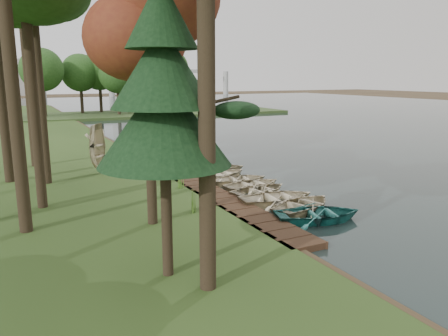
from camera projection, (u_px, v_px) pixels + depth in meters
name	position (u px, v px, depth m)	size (l,w,h in m)	color
ground	(240.00, 195.00, 23.08)	(300.00, 300.00, 0.00)	#3D2F1D
water	(375.00, 127.00, 53.75)	(130.00, 200.00, 0.05)	black
boardwalk	(213.00, 196.00, 22.35)	(1.60, 16.00, 0.30)	#332114
peninsula	(135.00, 114.00, 70.28)	(50.00, 14.00, 0.45)	#2F441E
far_trees	(112.00, 75.00, 67.54)	(45.60, 5.60, 8.80)	black
bridge	(85.00, 74.00, 131.99)	(95.90, 4.00, 8.60)	#A5A5A0
building_a	(126.00, 69.00, 156.86)	(10.00, 8.00, 18.00)	#A5A5A0
building_b	(20.00, 77.00, 146.46)	(8.00, 8.00, 12.00)	#A5A5A0
rowboat_0	(319.00, 212.00, 18.68)	(2.68, 3.76, 0.78)	#2B7870
rowboat_1	(304.00, 203.00, 20.08)	(2.62, 3.66, 0.76)	#C0B08B
rowboat_2	(277.00, 196.00, 21.22)	(2.73, 3.82, 0.79)	#C0B08B
rowboat_3	(260.00, 189.00, 22.78)	(2.44, 3.42, 0.71)	#C0B08B
rowboat_4	(253.00, 183.00, 23.94)	(2.48, 3.47, 0.72)	#C0B08B
rowboat_5	(238.00, 178.00, 25.15)	(2.45, 3.43, 0.71)	#C0B08B
rowboat_6	(222.00, 173.00, 26.60)	(2.41, 3.37, 0.70)	#C0B08B
rowboat_7	(216.00, 167.00, 28.28)	(2.57, 3.60, 0.75)	#C0B08B
stored_rowboat	(100.00, 169.00, 26.63)	(2.20, 3.08, 0.64)	#C0B08B
tree_2	(146.00, 22.00, 16.13)	(4.54, 4.54, 9.78)	black
pine_tree	(163.00, 93.00, 12.03)	(3.80, 3.80, 8.46)	black
reeds_0	(190.00, 201.00, 19.00)	(0.60, 0.60, 1.01)	#3F661E
reeds_1	(206.00, 198.00, 19.76)	(0.60, 0.60, 0.92)	#3F661E
reeds_2	(179.00, 178.00, 23.16)	(0.60, 0.60, 1.08)	#3F661E
reeds_3	(154.00, 169.00, 25.57)	(0.60, 0.60, 0.99)	#3F661E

